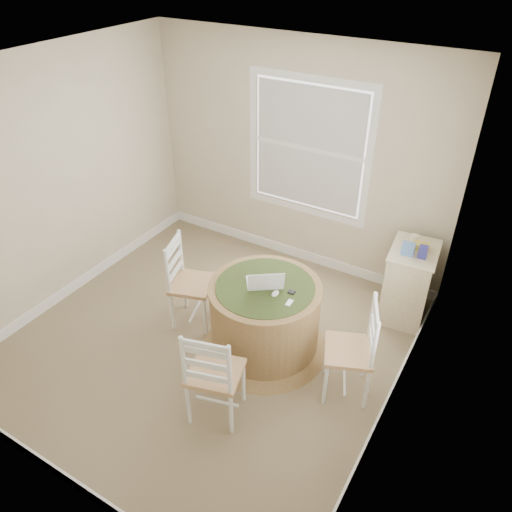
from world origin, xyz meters
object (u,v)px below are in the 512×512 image
Objects in this scene: chair_right at (348,350)px; corner_chest at (408,283)px; chair_left at (193,284)px; laptop at (265,283)px; round_table at (265,315)px; chair_near at (215,372)px.

chair_right is 1.17× the size of corner_chest.
chair_left is 0.87m from laptop.
chair_left and chair_right have the same top height.
chair_left is at bearing 177.39° from round_table.
laptop reaches higher than chair_left.
chair_right is 0.94m from laptop.
chair_right is 2.20× the size of laptop.
round_table is 0.88m from chair_right.
chair_near is (0.04, -0.88, 0.07)m from round_table.
round_table is 1.56m from corner_chest.
laptop is at bearing 126.55° from round_table.
chair_right is at bearing -10.53° from round_table.
chair_right is at bearing 137.17° from laptop.
round_table is at bearing -102.92° from chair_near.
chair_near is 1.00× the size of chair_right.
laptop is (0.81, 0.04, 0.30)m from chair_left.
laptop is 0.53× the size of corner_chest.
round_table is 1.29× the size of chair_near.
laptop is at bearing -137.31° from corner_chest.
laptop is (-0.01, 0.02, 0.37)m from round_table.
corner_chest is at bearing -130.82° from chair_near.
corner_chest reaches higher than round_table.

